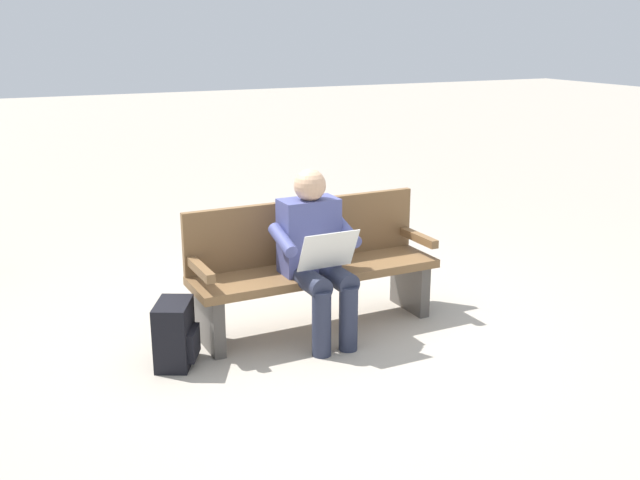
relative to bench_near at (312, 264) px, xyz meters
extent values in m
plane|color=#A89E8E|center=(0.00, 0.07, -0.46)|extent=(40.00, 40.00, 0.00)
cube|color=brown|center=(0.00, 0.07, -0.04)|extent=(1.81, 0.52, 0.06)
cube|color=brown|center=(0.00, -0.14, 0.22)|extent=(1.80, 0.09, 0.45)
cube|color=brown|center=(-0.85, 0.05, 0.11)|extent=(0.07, 0.48, 0.06)
cube|color=brown|center=(0.85, 0.09, 0.11)|extent=(0.07, 0.48, 0.06)
cube|color=#4C4742|center=(-0.80, 0.06, -0.26)|extent=(0.09, 0.43, 0.39)
cube|color=#4C4742|center=(0.80, 0.09, -0.26)|extent=(0.09, 0.43, 0.39)
cube|color=#474C84|center=(0.08, 0.12, 0.25)|extent=(0.40, 0.23, 0.52)
sphere|color=tan|center=(0.08, 0.14, 0.61)|extent=(0.22, 0.22, 0.22)
cylinder|color=#282D42|center=(-0.03, 0.33, 0.01)|extent=(0.16, 0.42, 0.15)
cylinder|color=#282D42|center=(0.17, 0.33, 0.01)|extent=(0.16, 0.42, 0.15)
cylinder|color=#282D42|center=(-0.03, 0.52, -0.23)|extent=(0.13, 0.13, 0.45)
cylinder|color=#282D42|center=(0.17, 0.52, -0.23)|extent=(0.13, 0.13, 0.45)
cylinder|color=#474C84|center=(-0.16, 0.22, 0.28)|extent=(0.10, 0.31, 0.18)
cylinder|color=#474C84|center=(0.31, 0.23, 0.28)|extent=(0.10, 0.31, 0.18)
cube|color=silver|center=(0.07, 0.42, 0.23)|extent=(0.40, 0.14, 0.27)
cube|color=black|center=(1.08, 0.24, -0.25)|extent=(0.33, 0.39, 0.42)
cube|color=black|center=(0.97, 0.30, -0.31)|extent=(0.14, 0.23, 0.19)
camera|label=1|loc=(2.08, 4.55, 1.64)|focal=41.16mm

